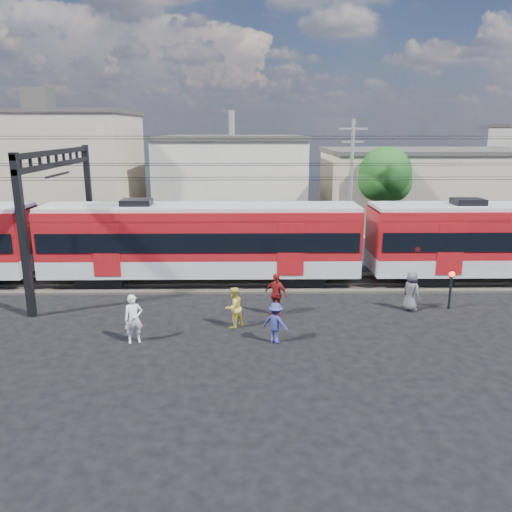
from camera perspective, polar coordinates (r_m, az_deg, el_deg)
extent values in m
plane|color=black|center=(18.80, 0.92, -10.58)|extent=(120.00, 120.00, 0.00)
cube|color=#2D2823|center=(26.25, 0.40, -3.06)|extent=(70.00, 3.40, 0.12)
cube|color=#59544C|center=(25.50, 0.44, -3.31)|extent=(70.00, 0.12, 0.12)
cube|color=#59544C|center=(26.93, 0.37, -2.33)|extent=(70.00, 0.12, 0.12)
cube|color=black|center=(27.23, -16.95, -2.42)|extent=(2.40, 2.20, 0.70)
cube|color=black|center=(26.29, 5.03, -2.42)|extent=(2.40, 2.20, 0.70)
cube|color=#A1A4A9|center=(26.05, -6.20, -0.78)|extent=(16.00, 3.00, 0.90)
cube|color=maroon|center=(25.67, -6.30, 2.78)|extent=(16.00, 3.00, 2.40)
cube|color=black|center=(25.72, -6.29, 2.23)|extent=(15.68, 3.08, 0.95)
cube|color=#A1A4A9|center=(25.45, -6.38, 5.53)|extent=(16.00, 2.60, 0.25)
cube|color=black|center=(27.73, 18.65, -2.25)|extent=(2.40, 2.20, 0.70)
cube|color=black|center=(23.04, -25.05, 1.93)|extent=(0.30, 0.30, 7.00)
cube|color=black|center=(31.33, -18.47, 5.53)|extent=(0.30, 0.30, 7.00)
cube|color=black|center=(26.78, -21.92, 10.96)|extent=(0.25, 9.30, 0.25)
cube|color=black|center=(26.81, -21.80, 9.68)|extent=(0.25, 9.30, 0.25)
cylinder|color=black|center=(24.46, 0.46, 8.69)|extent=(70.00, 0.03, 0.03)
cylinder|color=black|center=(25.85, 0.39, 9.00)|extent=(70.00, 0.03, 0.03)
cylinder|color=black|center=(24.40, 0.46, 10.32)|extent=(70.00, 0.03, 0.03)
cylinder|color=black|center=(25.79, 0.40, 10.55)|extent=(70.00, 0.03, 0.03)
cylinder|color=black|center=(21.54, 0.64, 13.24)|extent=(70.00, 0.03, 0.03)
cylinder|color=black|center=(28.54, 0.28, 13.53)|extent=(70.00, 0.03, 0.03)
cube|color=tan|center=(44.34, -22.89, 8.86)|extent=(14.00, 10.00, 9.00)
cube|color=#3F3D3A|center=(44.22, -23.49, 14.85)|extent=(14.28, 10.20, 0.30)
cube|color=beige|center=(44.28, -2.73, 8.65)|extent=(12.00, 12.00, 7.00)
cube|color=#3F3D3A|center=(44.06, -2.79, 13.38)|extent=(12.24, 12.24, 0.30)
cube|color=tan|center=(43.81, 18.73, 7.19)|extent=(16.00, 10.00, 6.00)
cube|color=#3F3D3A|center=(43.57, 19.07, 11.30)|extent=(16.32, 10.20, 0.30)
cylinder|color=slate|center=(32.90, 10.76, 7.73)|extent=(0.24, 0.24, 8.50)
cube|color=slate|center=(32.69, 11.07, 14.09)|extent=(1.80, 0.12, 0.12)
cube|color=slate|center=(32.70, 11.00, 12.69)|extent=(1.40, 0.12, 0.12)
cylinder|color=#382619|center=(36.79, 14.27, 4.62)|extent=(0.36, 0.36, 3.92)
sphere|color=#1D4814|center=(36.43, 14.56, 9.18)|extent=(3.64, 3.64, 3.64)
sphere|color=#1D4814|center=(36.95, 15.28, 8.11)|extent=(2.80, 2.80, 2.80)
imported|color=silver|center=(19.56, -13.82, -6.99)|extent=(0.80, 0.65, 1.89)
imported|color=gold|center=(20.42, -2.57, -5.90)|extent=(1.05, 1.05, 1.72)
imported|color=navy|center=(19.03, 2.24, -7.64)|extent=(1.19, 1.02, 1.60)
imported|color=maroon|center=(21.72, 2.27, -4.40)|extent=(1.18, 0.98, 1.88)
imported|color=#494A4E|center=(23.32, 17.31, -3.87)|extent=(0.94, 1.04, 1.78)
cylinder|color=black|center=(24.08, 21.32, -3.75)|extent=(0.11, 0.11, 1.69)
sphere|color=#FF140C|center=(23.86, 21.49, -1.93)|extent=(0.26, 0.26, 0.26)
cube|color=black|center=(23.86, 21.49, -1.93)|extent=(0.23, 0.06, 0.33)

